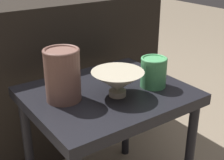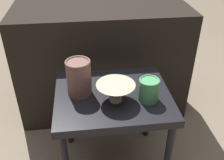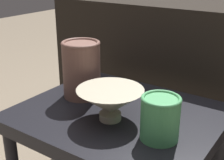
% 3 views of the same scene
% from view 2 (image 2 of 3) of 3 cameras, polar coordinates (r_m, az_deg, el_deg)
% --- Properties ---
extents(table, '(0.56, 0.47, 0.50)m').
position_cam_2_polar(table, '(1.32, 0.15, -5.32)').
color(table, black).
rests_on(table, ground_plane).
extents(couch_backdrop, '(1.12, 0.50, 0.75)m').
position_cam_2_polar(couch_backdrop, '(1.84, -2.13, 4.42)').
color(couch_backdrop, black).
rests_on(couch_backdrop, ground_plane).
extents(bowl, '(0.18, 0.18, 0.09)m').
position_cam_2_polar(bowl, '(1.21, 0.80, -2.41)').
color(bowl, '#B2A88E').
rests_on(bowl, table).
extents(vase_textured_left, '(0.12, 0.12, 0.18)m').
position_cam_2_polar(vase_textured_left, '(1.25, -7.22, 0.64)').
color(vase_textured_left, brown).
rests_on(vase_textured_left, table).
extents(vase_colorful_right, '(0.10, 0.10, 0.11)m').
position_cam_2_polar(vase_colorful_right, '(1.23, 8.02, -2.01)').
color(vase_colorful_right, '#47995B').
rests_on(vase_colorful_right, table).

